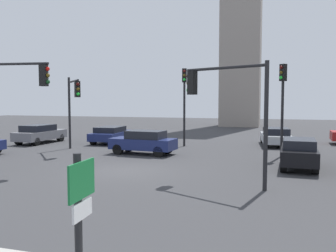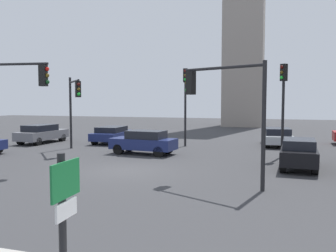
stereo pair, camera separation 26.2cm
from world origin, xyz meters
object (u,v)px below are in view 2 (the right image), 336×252
Objects in this scene: traffic_light_1 at (74,99)px; car_2 at (144,142)px; direction_sign at (64,232)px; car_0 at (112,134)px; car_3 at (277,136)px; traffic_light_3 at (223,97)px; car_6 at (42,133)px; car_1 at (299,153)px; traffic_light_4 at (13,91)px; traffic_light_0 at (185,93)px; traffic_light_2 at (283,93)px.

car_2 is (4.89, 0.09, -2.69)m from traffic_light_1.
direction_sign is 19.89m from traffic_light_1.
car_0 is 0.99× the size of car_3.
traffic_light_3 reaches higher than car_6.
car_2 is (-9.03, 2.11, -0.01)m from car_1.
car_0 is (0.27, 5.03, -2.78)m from traffic_light_1.
traffic_light_4 is at bearing 111.62° from car_1.
traffic_light_0 is at bearing -103.12° from car_2.
car_6 is (-5.29, -1.83, 0.07)m from car_0.
car_2 is at bearing 50.77° from traffic_light_4.
car_2 is at bearing -139.12° from car_0.
traffic_light_2 is at bearing -81.45° from traffic_light_3.
traffic_light_4 is 1.18× the size of car_6.
direction_sign is 10.66m from traffic_light_3.
car_3 is 18.22m from car_6.
traffic_light_2 is at bearing 14.76° from car_1.
traffic_light_1 is 12.54m from traffic_light_3.
traffic_light_1 is 0.94× the size of traffic_light_4.
traffic_light_1 is 5.59m from car_2.
direction_sign is at bearing 28.98° from traffic_light_2.
traffic_light_4 reaches higher than direction_sign.
traffic_light_1 is at bearing 84.09° from car_1.
traffic_light_2 reaches higher than traffic_light_1.
car_2 is at bearing 49.10° from traffic_light_1.
car_6 is at bearing 124.79° from direction_sign.
traffic_light_2 is at bearing 54.69° from traffic_light_1.
car_2 is (-1.47, -4.53, -3.15)m from traffic_light_0.
car_1 is 19.65m from car_6.
direction_sign is at bearing 112.90° from car_2.
traffic_light_0 reaches higher than car_2.
traffic_light_4 is at bearing -179.61° from car_0.
traffic_light_1 is 1.11× the size of car_6.
traffic_light_2 is 1.19× the size of car_3.
car_6 is at bearing 96.13° from car_3.
traffic_light_1 is 14.32m from car_1.
traffic_light_0 reaches higher than car_0.
traffic_light_3 is 18.70m from car_6.
car_0 is at bearing -68.54° from car_6.
car_3 is at bearing -134.39° from car_2.
car_3 is 1.03× the size of car_6.
direction_sign reaches higher than car_2.
traffic_light_3 is at bearing -139.44° from car_0.
car_3 is (-1.11, 8.93, -0.08)m from car_1.
traffic_light_0 is 10.54m from car_1.
traffic_light_0 is at bearing 103.91° from car_3.
traffic_light_1 reaches higher than car_3.
traffic_light_2 is at bearing -92.82° from car_6.
direction_sign is at bearing 112.72° from traffic_light_3.
traffic_light_0 is at bearing 97.88° from direction_sign.
traffic_light_3 is 1.15× the size of car_2.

